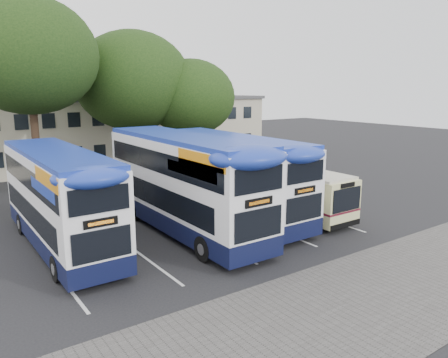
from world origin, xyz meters
TOP-DOWN VIEW (x-y plane):
  - ground at (0.00, 0.00)m, footprint 120.00×120.00m
  - paving_strip at (-2.00, -5.00)m, footprint 40.00×6.00m
  - bay_lines at (-3.75, 5.00)m, footprint 14.12×11.00m
  - depot_building at (0.00, 26.99)m, footprint 32.40×8.40m
  - lamp_post at (6.00, 19.97)m, footprint 0.25×1.05m
  - tree_left at (-8.38, 16.58)m, footprint 8.63×8.63m
  - tree_mid at (-0.67, 18.50)m, footprint 8.87×8.87m
  - tree_right at (3.39, 16.70)m, footprint 7.00×7.00m
  - bus_dd_left at (-9.76, 6.12)m, footprint 2.59×10.67m
  - bus_dd_mid at (-4.12, 4.91)m, footprint 2.83×11.65m
  - bus_dd_right at (-0.71, 5.45)m, footprint 2.65×10.93m
  - bus_single at (2.39, 4.69)m, footprint 2.30×9.03m

SIDE VIEW (x-z plane):
  - ground at x=0.00m, z-range 0.00..0.00m
  - paving_strip at x=-2.00m, z-range 0.00..0.01m
  - bay_lines at x=-3.75m, z-range 0.00..0.01m
  - bus_single at x=2.39m, z-range 0.18..2.87m
  - bus_dd_left at x=-9.76m, z-range 0.23..4.67m
  - bus_dd_right at x=-0.71m, z-range 0.23..4.79m
  - bus_dd_mid at x=-4.12m, z-range 0.25..5.10m
  - depot_building at x=0.00m, z-range 0.05..6.25m
  - lamp_post at x=6.00m, z-range 0.55..9.61m
  - tree_right at x=3.39m, z-range 1.66..10.98m
  - tree_mid at x=-0.67m, z-range 1.90..13.27m
  - tree_left at x=-8.38m, z-range 2.68..15.42m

